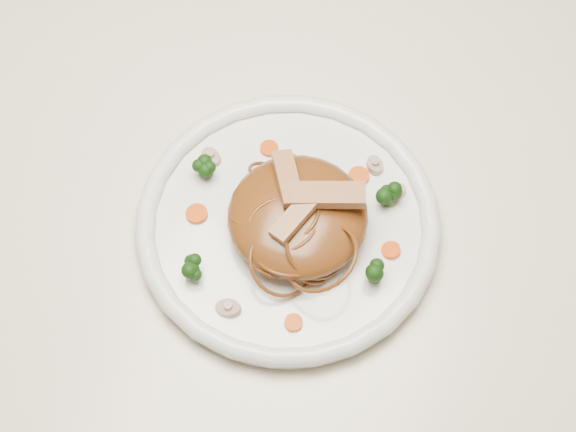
% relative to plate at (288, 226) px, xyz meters
% --- Properties ---
extents(ground, '(4.00, 4.00, 0.00)m').
position_rel_plate_xyz_m(ground, '(-0.07, 0.07, -0.76)').
color(ground, '#53351C').
rests_on(ground, ground).
extents(table, '(1.20, 0.80, 0.75)m').
position_rel_plate_xyz_m(table, '(-0.07, 0.07, -0.11)').
color(table, '#EDE5C9').
rests_on(table, ground).
extents(plate, '(0.36, 0.36, 0.02)m').
position_rel_plate_xyz_m(plate, '(0.00, 0.00, 0.00)').
color(plate, white).
rests_on(plate, table).
extents(noodle_mound, '(0.16, 0.16, 0.05)m').
position_rel_plate_xyz_m(noodle_mound, '(0.01, -0.00, 0.03)').
color(noodle_mound, brown).
rests_on(noodle_mound, plate).
extents(chicken_a, '(0.08, 0.05, 0.01)m').
position_rel_plate_xyz_m(chicken_a, '(0.03, 0.01, 0.06)').
color(chicken_a, tan).
rests_on(chicken_a, noodle_mound).
extents(chicken_b, '(0.05, 0.06, 0.01)m').
position_rel_plate_xyz_m(chicken_b, '(-0.01, 0.02, 0.06)').
color(chicken_b, tan).
rests_on(chicken_b, noodle_mound).
extents(chicken_c, '(0.04, 0.06, 0.01)m').
position_rel_plate_xyz_m(chicken_c, '(0.01, -0.02, 0.06)').
color(chicken_c, tan).
rests_on(chicken_c, noodle_mound).
extents(broccoli_0, '(0.03, 0.03, 0.03)m').
position_rel_plate_xyz_m(broccoli_0, '(0.09, 0.06, 0.02)').
color(broccoli_0, '#0F330A').
rests_on(broccoli_0, plate).
extents(broccoli_1, '(0.03, 0.03, 0.03)m').
position_rel_plate_xyz_m(broccoli_1, '(-0.10, 0.03, 0.02)').
color(broccoli_1, '#0F330A').
rests_on(broccoli_1, plate).
extents(broccoli_2, '(0.03, 0.03, 0.03)m').
position_rel_plate_xyz_m(broccoli_2, '(-0.07, -0.09, 0.02)').
color(broccoli_2, '#0F330A').
rests_on(broccoli_2, plate).
extents(broccoli_3, '(0.03, 0.03, 0.03)m').
position_rel_plate_xyz_m(broccoli_3, '(0.10, -0.03, 0.02)').
color(broccoli_3, '#0F330A').
rests_on(broccoli_3, plate).
extents(carrot_0, '(0.03, 0.03, 0.00)m').
position_rel_plate_xyz_m(carrot_0, '(0.05, 0.08, 0.01)').
color(carrot_0, '#D84D07').
rests_on(carrot_0, plate).
extents(carrot_1, '(0.03, 0.03, 0.00)m').
position_rel_plate_xyz_m(carrot_1, '(-0.09, -0.02, 0.01)').
color(carrot_1, '#D84D07').
rests_on(carrot_1, plate).
extents(carrot_2, '(0.02, 0.02, 0.00)m').
position_rel_plate_xyz_m(carrot_2, '(0.11, 0.01, 0.01)').
color(carrot_2, '#D84D07').
rests_on(carrot_2, plate).
extents(carrot_3, '(0.02, 0.02, 0.00)m').
position_rel_plate_xyz_m(carrot_3, '(-0.05, 0.08, 0.01)').
color(carrot_3, '#D84D07').
rests_on(carrot_3, plate).
extents(carrot_4, '(0.02, 0.02, 0.00)m').
position_rel_plate_xyz_m(carrot_4, '(0.04, -0.10, 0.01)').
color(carrot_4, '#D84D07').
rests_on(carrot_4, plate).
extents(mushroom_0, '(0.03, 0.03, 0.01)m').
position_rel_plate_xyz_m(mushroom_0, '(-0.02, -0.11, 0.01)').
color(mushroom_0, beige).
rests_on(mushroom_0, plate).
extents(mushroom_1, '(0.03, 0.03, 0.01)m').
position_rel_plate_xyz_m(mushroom_1, '(0.09, 0.07, 0.01)').
color(mushroom_1, beige).
rests_on(mushroom_1, plate).
extents(mushroom_2, '(0.03, 0.03, 0.01)m').
position_rel_plate_xyz_m(mushroom_2, '(-0.10, 0.04, 0.01)').
color(mushroom_2, beige).
rests_on(mushroom_2, plate).
extents(mushroom_3, '(0.03, 0.03, 0.01)m').
position_rel_plate_xyz_m(mushroom_3, '(0.06, 0.09, 0.01)').
color(mushroom_3, beige).
rests_on(mushroom_3, plate).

